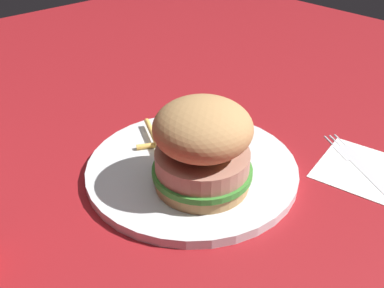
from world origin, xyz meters
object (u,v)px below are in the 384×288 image
Objects in this scene: plate at (192,168)px; fries_pile at (178,138)px; napkin at (365,170)px; sandwich at (200,147)px; fork at (365,168)px.

fries_pile reaches higher than plate.
sandwich is at bearing 149.40° from napkin.
fork reaches higher than napkin.
sandwich is 0.72× the size of fork.
sandwich is at bearing -120.80° from plate.
napkin is (0.18, -0.11, -0.06)m from sandwich.
sandwich is at bearing -116.21° from fries_pile.
fork is at bearing -53.83° from fries_pile.
plate is at bearing 59.20° from sandwich.
plate is 2.38× the size of napkin.
sandwich reaches higher than fries_pile.
fries_pile is 0.78× the size of fork.
fork is (0.14, -0.19, -0.01)m from fries_pile.
sandwich reaches higher than napkin.
napkin is at bearing -117.81° from fork.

